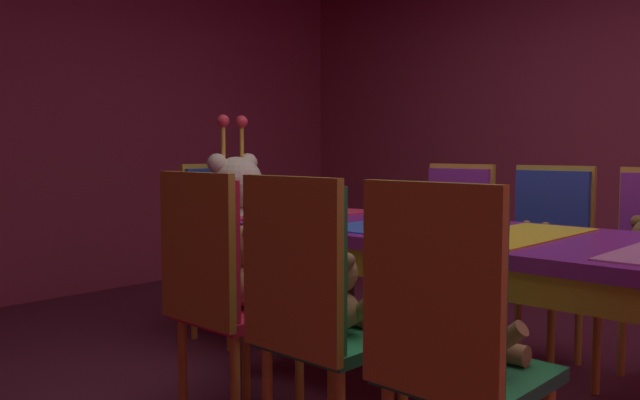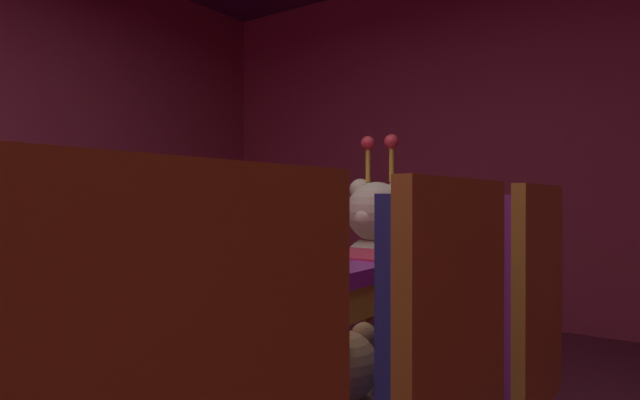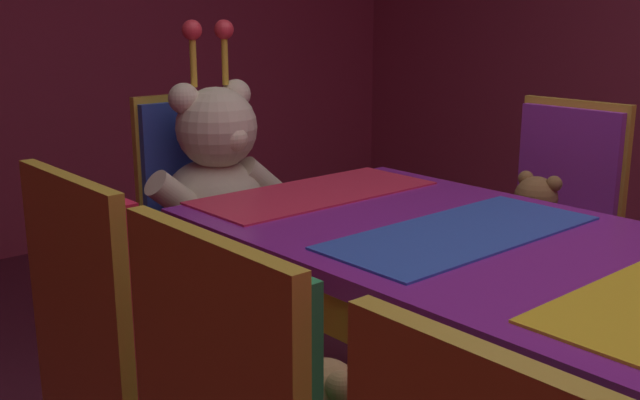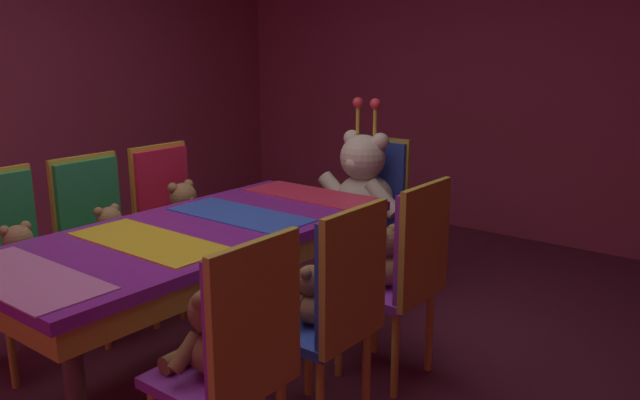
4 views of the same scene
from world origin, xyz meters
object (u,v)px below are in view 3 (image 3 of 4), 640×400
(chair_right_2, at_px, (557,212))
(teddy_right_2, at_px, (533,223))
(teddy_left_2, at_px, (181,334))
(chair_left_2, at_px, (119,354))
(banquet_table, at_px, (560,298))
(throne_chair, at_px, (196,198))
(king_teddy_bear, at_px, (220,175))

(chair_right_2, height_order, teddy_right_2, chair_right_2)
(teddy_left_2, bearing_deg, chair_left_2, -180.00)
(teddy_right_2, bearing_deg, chair_right_2, 180.00)
(banquet_table, xyz_separation_m, chair_right_2, (0.85, 0.53, -0.06))
(teddy_left_2, height_order, chair_right_2, chair_right_2)
(banquet_table, distance_m, teddy_left_2, 0.86)
(teddy_left_2, bearing_deg, throne_chair, 56.44)
(banquet_table, bearing_deg, chair_left_2, 149.12)
(throne_chair, bearing_deg, teddy_right_2, 34.81)
(teddy_right_2, bearing_deg, throne_chair, -55.19)
(banquet_table, relative_size, chair_left_2, 2.05)
(teddy_left_2, distance_m, teddy_right_2, 1.40)
(chair_left_2, relative_size, king_teddy_bear, 1.24)
(teddy_right_2, relative_size, throne_chair, 0.32)
(banquet_table, bearing_deg, throne_chair, 90.00)
(chair_right_2, bearing_deg, banquet_table, 31.87)
(throne_chair, relative_size, king_teddy_bear, 1.24)
(chair_right_2, bearing_deg, king_teddy_bear, -45.01)
(chair_right_2, xyz_separation_m, king_teddy_bear, (-0.85, 0.85, 0.12))
(chair_left_2, xyz_separation_m, teddy_left_2, (0.15, 0.00, 0.00))
(chair_right_2, height_order, throne_chair, same)
(banquet_table, relative_size, king_teddy_bear, 2.53)
(banquet_table, distance_m, throne_chair, 1.54)
(throne_chair, bearing_deg, king_teddy_bear, -0.00)
(chair_right_2, bearing_deg, teddy_left_2, 1.01)
(chair_left_2, relative_size, teddy_right_2, 3.17)
(chair_left_2, xyz_separation_m, throne_chair, (0.84, 1.04, 0.00))
(chair_right_2, xyz_separation_m, throne_chair, (-0.85, 1.02, 0.00))
(chair_left_2, height_order, chair_right_2, same)
(king_teddy_bear, bearing_deg, chair_left_2, -43.68)
(banquet_table, height_order, throne_chair, throne_chair)
(teddy_left_2, relative_size, chair_right_2, 0.35)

